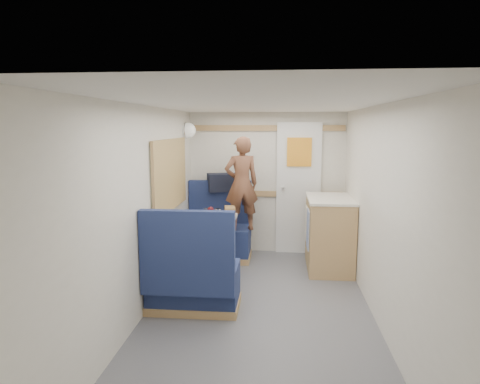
# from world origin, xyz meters

# --- Properties ---
(floor) EXTENTS (4.50, 4.50, 0.00)m
(floor) POSITION_xyz_m (0.00, 0.00, 0.00)
(floor) COLOR #515156
(floor) RESTS_ON ground
(ceiling) EXTENTS (4.50, 4.50, 0.00)m
(ceiling) POSITION_xyz_m (0.00, 0.00, 2.00)
(ceiling) COLOR silver
(ceiling) RESTS_ON wall_back
(wall_back) EXTENTS (2.20, 0.02, 2.00)m
(wall_back) POSITION_xyz_m (0.00, 2.25, 1.00)
(wall_back) COLOR silver
(wall_back) RESTS_ON floor
(wall_left) EXTENTS (0.02, 4.50, 2.00)m
(wall_left) POSITION_xyz_m (-1.10, 0.00, 1.00)
(wall_left) COLOR silver
(wall_left) RESTS_ON floor
(wall_right) EXTENTS (0.02, 4.50, 2.00)m
(wall_right) POSITION_xyz_m (1.10, 0.00, 1.00)
(wall_right) COLOR silver
(wall_right) RESTS_ON floor
(oak_trim_low) EXTENTS (2.15, 0.02, 0.08)m
(oak_trim_low) POSITION_xyz_m (0.00, 2.23, 0.85)
(oak_trim_low) COLOR #9D7E47
(oak_trim_low) RESTS_ON wall_back
(oak_trim_high) EXTENTS (2.15, 0.02, 0.08)m
(oak_trim_high) POSITION_xyz_m (0.00, 2.23, 1.78)
(oak_trim_high) COLOR #9D7E47
(oak_trim_high) RESTS_ON wall_back
(side_window) EXTENTS (0.04, 1.30, 0.72)m
(side_window) POSITION_xyz_m (-1.08, 1.00, 1.25)
(side_window) COLOR #A1A98F
(side_window) RESTS_ON wall_left
(rear_door) EXTENTS (0.62, 0.12, 1.86)m
(rear_door) POSITION_xyz_m (0.45, 2.22, 0.97)
(rear_door) COLOR white
(rear_door) RESTS_ON wall_back
(dinette_table) EXTENTS (0.62, 0.92, 0.72)m
(dinette_table) POSITION_xyz_m (-0.65, 1.00, 0.57)
(dinette_table) COLOR white
(dinette_table) RESTS_ON floor
(bench_far) EXTENTS (0.90, 0.59, 1.05)m
(bench_far) POSITION_xyz_m (-0.65, 1.86, 0.30)
(bench_far) COLOR #162049
(bench_far) RESTS_ON floor
(bench_near) EXTENTS (0.90, 0.59, 1.05)m
(bench_near) POSITION_xyz_m (-0.65, 0.14, 0.30)
(bench_near) COLOR #162049
(bench_near) RESTS_ON floor
(ledge) EXTENTS (0.90, 0.14, 0.04)m
(ledge) POSITION_xyz_m (-0.65, 2.12, 0.88)
(ledge) COLOR #9D7E47
(ledge) RESTS_ON bench_far
(dome_light) EXTENTS (0.20, 0.20, 0.20)m
(dome_light) POSITION_xyz_m (-1.04, 1.85, 1.75)
(dome_light) COLOR white
(dome_light) RESTS_ON wall_left
(galley_counter) EXTENTS (0.57, 0.92, 0.92)m
(galley_counter) POSITION_xyz_m (0.82, 1.55, 0.47)
(galley_counter) COLOR #9D7E47
(galley_counter) RESTS_ON floor
(person) EXTENTS (0.52, 0.42, 1.23)m
(person) POSITION_xyz_m (-0.31, 1.68, 1.06)
(person) COLOR brown
(person) RESTS_ON bench_far
(duffel_bag) EXTENTS (0.57, 0.40, 0.25)m
(duffel_bag) POSITION_xyz_m (-0.56, 2.12, 1.02)
(duffel_bag) COLOR black
(duffel_bag) RESTS_ON ledge
(tray) EXTENTS (0.28, 0.36, 0.02)m
(tray) POSITION_xyz_m (-0.52, 0.69, 0.73)
(tray) COLOR white
(tray) RESTS_ON dinette_table
(orange_fruit) EXTENTS (0.07, 0.07, 0.07)m
(orange_fruit) POSITION_xyz_m (-0.55, 0.91, 0.77)
(orange_fruit) COLOR orange
(orange_fruit) RESTS_ON tray
(cheese_block) EXTENTS (0.12, 0.09, 0.04)m
(cheese_block) POSITION_xyz_m (-0.57, 0.91, 0.76)
(cheese_block) COLOR #E3CF83
(cheese_block) RESTS_ON tray
(wine_glass) EXTENTS (0.08, 0.08, 0.17)m
(wine_glass) POSITION_xyz_m (-0.60, 0.97, 0.84)
(wine_glass) COLOR white
(wine_glass) RESTS_ON dinette_table
(tumbler_left) EXTENTS (0.06, 0.06, 0.10)m
(tumbler_left) POSITION_xyz_m (-0.86, 0.62, 0.77)
(tumbler_left) COLOR silver
(tumbler_left) RESTS_ON dinette_table
(tumbler_mid) EXTENTS (0.06, 0.06, 0.10)m
(tumbler_mid) POSITION_xyz_m (-0.70, 1.23, 0.77)
(tumbler_mid) COLOR white
(tumbler_mid) RESTS_ON dinette_table
(tumbler_right) EXTENTS (0.07, 0.07, 0.11)m
(tumbler_right) POSITION_xyz_m (-0.55, 1.17, 0.77)
(tumbler_right) COLOR white
(tumbler_right) RESTS_ON dinette_table
(beer_glass) EXTENTS (0.06, 0.06, 0.09)m
(beer_glass) POSITION_xyz_m (-0.52, 0.94, 0.77)
(beer_glass) COLOR brown
(beer_glass) RESTS_ON dinette_table
(pepper_grinder) EXTENTS (0.04, 0.04, 0.10)m
(pepper_grinder) POSITION_xyz_m (-0.73, 0.99, 0.77)
(pepper_grinder) COLOR black
(pepper_grinder) RESTS_ON dinette_table
(salt_grinder) EXTENTS (0.03, 0.03, 0.08)m
(salt_grinder) POSITION_xyz_m (-0.65, 1.13, 0.76)
(salt_grinder) COLOR white
(salt_grinder) RESTS_ON dinette_table
(bread_loaf) EXTENTS (0.16, 0.24, 0.09)m
(bread_loaf) POSITION_xyz_m (-0.43, 1.36, 0.77)
(bread_loaf) COLOR brown
(bread_loaf) RESTS_ON dinette_table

